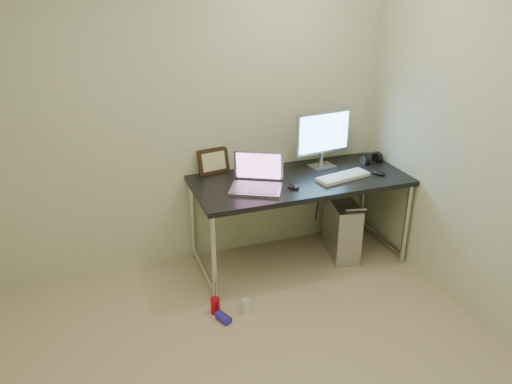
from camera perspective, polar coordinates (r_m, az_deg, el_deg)
The scene contains 16 objects.
wall_back at distance 3.88m, azimuth -9.29°, elevation 8.68°, with size 3.50×0.02×2.50m, color beige.
desk at distance 3.99m, azimuth 5.06°, elevation 0.60°, with size 1.71×0.75×0.75m.
tower_computer at distance 4.32m, azimuth 9.77°, elevation -4.08°, with size 0.30×0.50×0.52m.
cable_a at distance 4.51m, azimuth 7.25°, elevation -0.54°, with size 0.01×0.01×0.70m, color black.
cable_b at distance 4.54m, azimuth 8.36°, elevation -0.70°, with size 0.01×0.01×0.72m, color black.
can_red at distance 3.66m, azimuth -4.67°, elevation -12.83°, with size 0.07×0.07×0.12m, color #AB0817.
can_white at distance 3.66m, azimuth -1.23°, elevation -12.91°, with size 0.06×0.06×0.11m, color silver.
can_blue at distance 3.60m, azimuth -3.74°, elevation -14.12°, with size 0.06×0.06×0.12m, color #2C23C1.
laptop at distance 3.75m, azimuth 0.12°, elevation 1.39°, with size 0.48×0.45×0.26m.
monitor at distance 4.13m, azimuth 7.69°, elevation 6.48°, with size 0.51×0.17×0.47m.
keyboard at distance 4.00m, azimuth 9.92°, elevation 1.73°, with size 0.45×0.15×0.03m, color silver.
mouse_right at distance 4.14m, azimuth 13.85°, elevation 2.27°, with size 0.08×0.12×0.04m, color black.
mouse_left at distance 3.77m, azimuth 4.29°, elevation 0.72°, with size 0.07×0.11×0.04m, color black.
headphones at distance 4.38m, azimuth 13.03°, elevation 3.68°, with size 0.18×0.11×0.12m.
picture_frame at distance 4.03m, azimuth -4.89°, elevation 3.56°, with size 0.26×0.03×0.21m, color black.
webcam at distance 4.04m, azimuth -1.49°, elevation 3.37°, with size 0.04×0.03×0.11m.
Camera 1 is at (-0.67, -1.94, 2.24)m, focal length 35.00 mm.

